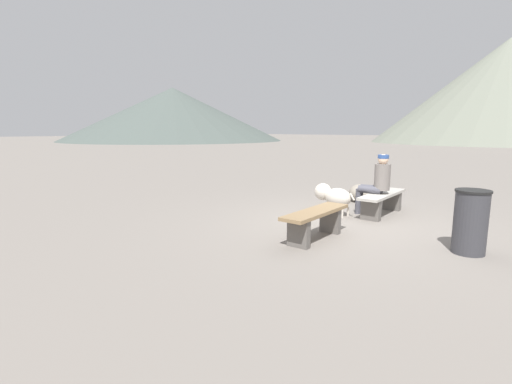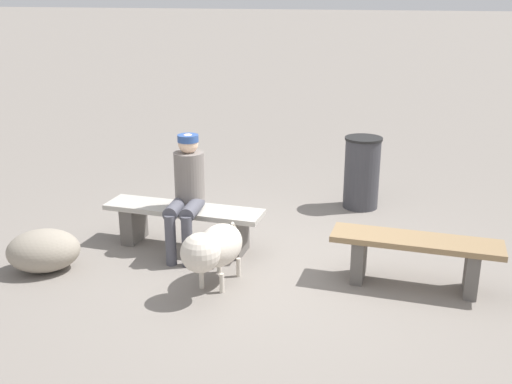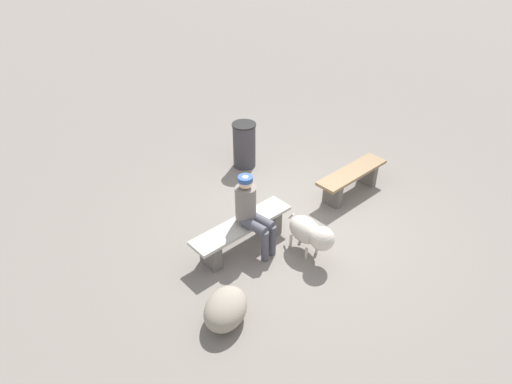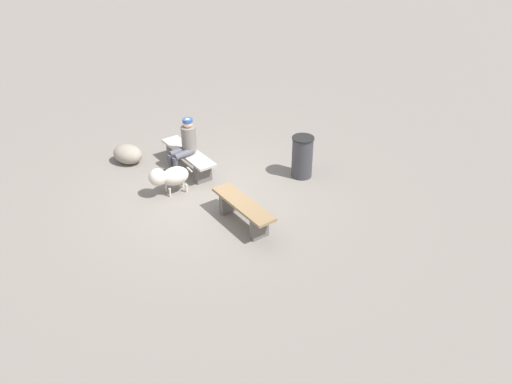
% 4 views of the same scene
% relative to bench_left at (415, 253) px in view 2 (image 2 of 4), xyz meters
% --- Properties ---
extents(ground, '(210.00, 210.00, 0.06)m').
position_rel_bench_left_xyz_m(ground, '(1.29, 0.06, -0.36)').
color(ground, gray).
extents(bench_left, '(1.57, 0.50, 0.48)m').
position_rel_bench_left_xyz_m(bench_left, '(0.00, 0.00, 0.00)').
color(bench_left, '#605B56').
rests_on(bench_left, ground).
extents(bench_right, '(1.74, 0.53, 0.46)m').
position_rel_bench_left_xyz_m(bench_right, '(2.42, -0.03, -0.03)').
color(bench_right, '#605B56').
rests_on(bench_right, ground).
extents(seated_person, '(0.40, 0.67, 1.26)m').
position_rel_bench_left_xyz_m(seated_person, '(2.32, 0.06, 0.39)').
color(seated_person, slate).
rests_on(seated_person, ground).
extents(dog, '(0.41, 0.93, 0.64)m').
position_rel_bench_left_xyz_m(dog, '(1.72, 0.72, 0.07)').
color(dog, beige).
rests_on(dog, ground).
extents(trash_bin, '(0.47, 0.47, 0.92)m').
position_rel_bench_left_xyz_m(trash_bin, '(0.91, -1.99, 0.13)').
color(trash_bin, '#38383D').
rests_on(trash_bin, ground).
extents(boulder, '(0.87, 0.81, 0.42)m').
position_rel_bench_left_xyz_m(boulder, '(3.44, 0.99, -0.12)').
color(boulder, gray).
rests_on(boulder, ground).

